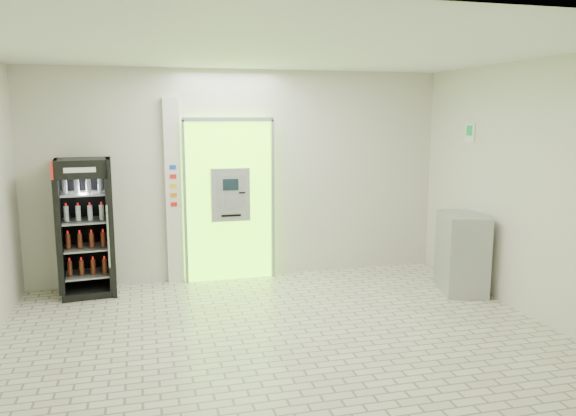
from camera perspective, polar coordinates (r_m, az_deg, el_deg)
name	(u,v)px	position (r m, az deg, el deg)	size (l,w,h in m)	color
ground	(284,340)	(6.12, -0.37, -13.26)	(6.00, 6.00, 0.00)	beige
room_shell	(284,167)	(5.67, -0.39, 4.17)	(6.00, 6.00, 6.00)	beige
atm_assembly	(229,199)	(8.07, -5.99, 0.90)	(1.30, 0.24, 2.33)	#78FF13
pillar	(173,192)	(8.01, -11.57, 1.63)	(0.22, 0.11, 2.60)	silver
beverage_cooler	(86,230)	(7.85, -19.83, -2.11)	(0.73, 0.68, 1.81)	black
steel_cabinet	(462,253)	(7.91, 17.26, -4.38)	(0.74, 0.91, 1.06)	#9EA0A5
exit_sign	(470,133)	(8.15, 18.00, 7.30)	(0.02, 0.22, 0.26)	white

